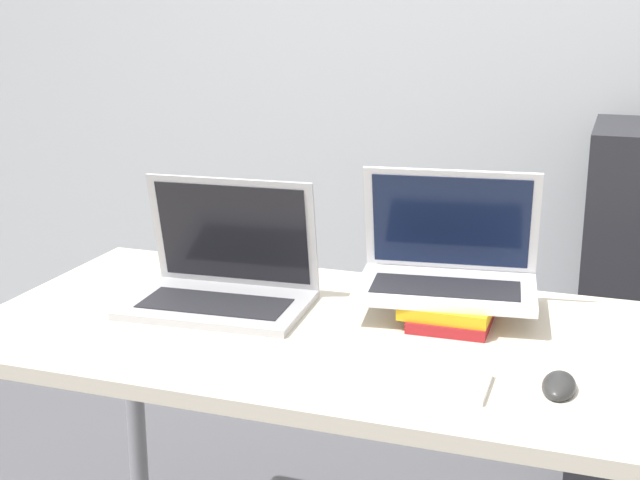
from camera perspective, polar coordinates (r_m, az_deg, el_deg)
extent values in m
cube|color=silver|center=(3.06, 9.33, 13.89)|extent=(8.00, 0.05, 2.70)
cube|color=beige|center=(1.80, 0.51, -6.03)|extent=(1.42, 0.74, 0.03)
cylinder|color=gray|center=(2.47, -11.77, -10.02)|extent=(0.05, 0.05, 0.75)
cube|color=#B2B2B7|center=(1.91, -6.56, -4.15)|extent=(0.39, 0.28, 0.02)
cube|color=#232328|center=(1.89, -6.74, -4.04)|extent=(0.32, 0.15, 0.00)
cube|color=#B2B2B7|center=(1.96, -5.58, 0.49)|extent=(0.38, 0.08, 0.25)
cube|color=black|center=(1.95, -5.63, 0.43)|extent=(0.34, 0.07, 0.22)
cube|color=maroon|center=(1.87, 8.65, -4.54)|extent=(0.16, 0.26, 0.02)
cube|color=gold|center=(1.86, 8.44, -3.85)|extent=(0.18, 0.24, 0.03)
cube|color=silver|center=(1.86, 8.06, -3.11)|extent=(0.40, 0.29, 0.02)
cube|color=#232328|center=(1.85, 8.03, -2.99)|extent=(0.32, 0.16, 0.00)
cube|color=silver|center=(1.91, 8.37, 1.22)|extent=(0.38, 0.13, 0.23)
cube|color=#0F1938|center=(1.91, 8.36, 1.15)|extent=(0.34, 0.11, 0.21)
cube|color=white|center=(1.57, 5.26, -8.73)|extent=(0.30, 0.12, 0.01)
cube|color=silver|center=(1.56, 5.27, -8.49)|extent=(0.27, 0.10, 0.00)
ellipsoid|color=#2D2D2D|center=(1.55, 15.05, -9.02)|extent=(0.06, 0.10, 0.04)
cube|color=silver|center=(1.62, 17.67, -8.63)|extent=(0.21, 0.28, 0.01)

